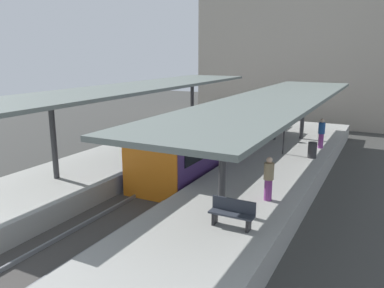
{
  "coord_description": "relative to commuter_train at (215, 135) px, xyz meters",
  "views": [
    {
      "loc": [
        8.48,
        -16.17,
        6.19
      ],
      "look_at": [
        0.02,
        0.26,
        1.81
      ],
      "focal_mm": 36.15,
      "sensor_mm": 36.0,
      "label": 1
    }
  ],
  "objects": [
    {
      "name": "passenger_mid_platform",
      "position": [
        2.32,
        3.7,
        0.13
      ],
      "size": [
        0.36,
        0.36,
        1.66
      ],
      "color": "#232328",
      "rests_on": "platform_right"
    },
    {
      "name": "rail_far_side",
      "position": [
        0.72,
        -3.04,
        -1.46
      ],
      "size": [
        0.08,
        28.0,
        0.14
      ],
      "primitive_type": "cube",
      "color": "slate",
      "rests_on": "track_ballast"
    },
    {
      "name": "passenger_near_bench",
      "position": [
        4.91,
        -6.3,
        0.11
      ],
      "size": [
        0.36,
        0.36,
        1.61
      ],
      "color": "#7A337A",
      "rests_on": "platform_right"
    },
    {
      "name": "rail_near_side",
      "position": [
        -0.72,
        -3.04,
        -1.46
      ],
      "size": [
        0.08,
        28.0,
        0.14
      ],
      "primitive_type": "cube",
      "color": "slate",
      "rests_on": "track_ballast"
    },
    {
      "name": "platform_bench",
      "position": [
        4.57,
        -8.94,
        -0.26
      ],
      "size": [
        1.4,
        0.41,
        0.86
      ],
      "color": "black",
      "rests_on": "platform_right"
    },
    {
      "name": "station_building_backdrop",
      "position": [
        1.06,
        16.96,
        3.77
      ],
      "size": [
        18.0,
        6.0,
        11.0
      ],
      "primitive_type": "cube",
      "color": "#A89E8E",
      "rests_on": "ground_plane"
    },
    {
      "name": "canopy_right",
      "position": [
        3.8,
        -1.64,
        2.34
      ],
      "size": [
        4.18,
        21.0,
        3.18
      ],
      "color": "#333335",
      "rests_on": "platform_right"
    },
    {
      "name": "platform_right",
      "position": [
        3.8,
        -3.04,
        -1.23
      ],
      "size": [
        4.4,
        28.0,
        1.0
      ],
      "primitive_type": "cube",
      "color": "#9E9E99",
      "rests_on": "ground_plane"
    },
    {
      "name": "ground_plane",
      "position": [
        0.0,
        -3.04,
        -1.73
      ],
      "size": [
        80.0,
        80.0,
        0.0
      ],
      "primitive_type": "plane",
      "color": "#383835"
    },
    {
      "name": "commuter_train",
      "position": [
        0.0,
        0.0,
        0.0
      ],
      "size": [
        2.78,
        13.26,
        3.1
      ],
      "color": "#472D6B",
      "rests_on": "track_ballast"
    },
    {
      "name": "passenger_far_end",
      "position": [
        5.27,
        2.68,
        0.13
      ],
      "size": [
        0.36,
        0.36,
        1.65
      ],
      "color": "#7A337A",
      "rests_on": "platform_right"
    },
    {
      "name": "litter_bin",
      "position": [
        5.24,
        0.36,
        -0.33
      ],
      "size": [
        0.44,
        0.44,
        0.8
      ],
      "primitive_type": "cylinder",
      "color": "#2D2D30",
      "rests_on": "platform_right"
    },
    {
      "name": "track_ballast",
      "position": [
        0.0,
        -3.04,
        -1.63
      ],
      "size": [
        3.2,
        28.0,
        0.2
      ],
      "primitive_type": "cube",
      "color": "#423F3D",
      "rests_on": "ground_plane"
    },
    {
      "name": "canopy_left",
      "position": [
        -3.8,
        -1.64,
        2.59
      ],
      "size": [
        4.18,
        21.0,
        3.45
      ],
      "color": "#333335",
      "rests_on": "platform_left"
    },
    {
      "name": "platform_left",
      "position": [
        -3.8,
        -3.04,
        -1.23
      ],
      "size": [
        4.4,
        28.0,
        1.0
      ],
      "primitive_type": "cube",
      "color": "#9E9E99",
      "rests_on": "ground_plane"
    },
    {
      "name": "platform_sign",
      "position": [
        3.74,
        0.45,
        0.9
      ],
      "size": [
        0.9,
        0.08,
        2.21
      ],
      "color": "#262628",
      "rests_on": "platform_right"
    }
  ]
}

